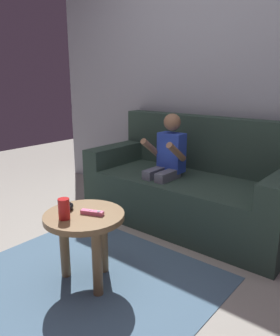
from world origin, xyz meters
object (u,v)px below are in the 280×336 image
at_px(nunchuk_black, 70,206).
at_px(coffee_table, 86,229).
at_px(couch, 191,188).
at_px(person_seated_on_couch, 165,163).
at_px(game_remote_pink_near_edge, 93,213).
at_px(soda_can, 64,209).

bearing_deg(nunchuk_black, coffee_table, 10.05).
xyz_separation_m(couch, person_seated_on_couch, (-0.15, -0.18, 0.24)).
height_order(person_seated_on_couch, nunchuk_black, person_seated_on_couch).
bearing_deg(couch, game_remote_pink_near_edge, -88.22).
distance_m(coffee_table, game_remote_pink_near_edge, 0.13).
xyz_separation_m(nunchuk_black, soda_can, (0.09, -0.11, 0.04)).
height_order(couch, soda_can, couch).
distance_m(coffee_table, nunchuk_black, 0.17).
relative_size(person_seated_on_couch, game_remote_pink_near_edge, 6.65).
bearing_deg(nunchuk_black, person_seated_on_couch, 91.20).
bearing_deg(person_seated_on_couch, nunchuk_black, -88.80).
xyz_separation_m(couch, coffee_table, (-0.02, -1.20, 0.05)).
xyz_separation_m(coffee_table, soda_can, (-0.03, -0.13, 0.16)).
bearing_deg(person_seated_on_couch, soda_can, -84.60).
relative_size(couch, nunchuk_black, 18.42).
xyz_separation_m(game_remote_pink_near_edge, nunchuk_black, (-0.17, -0.04, 0.01)).
bearing_deg(soda_can, nunchuk_black, 128.86).
bearing_deg(coffee_table, nunchuk_black, -169.95).
distance_m(person_seated_on_couch, game_remote_pink_near_edge, 1.03).
height_order(couch, game_remote_pink_near_edge, couch).
bearing_deg(nunchuk_black, soda_can, -51.14).
bearing_deg(soda_can, person_seated_on_couch, 95.40).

